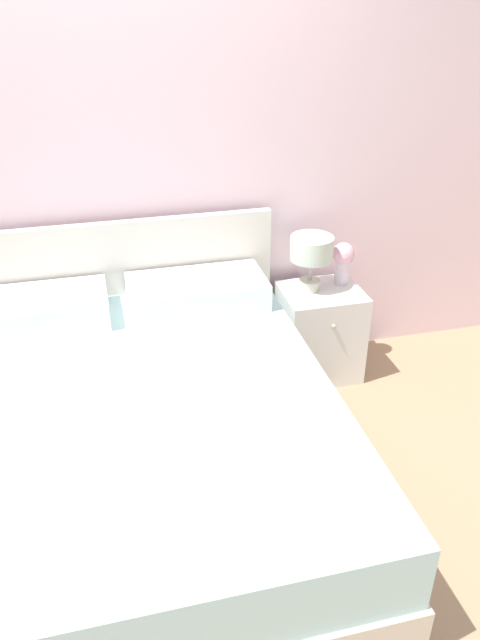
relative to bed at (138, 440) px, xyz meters
The scene contains 6 objects.
ground_plane 0.98m from the bed, 90.00° to the left, with size 12.00×12.00×0.00m, color tan.
wall_back 1.41m from the bed, 90.00° to the left, with size 8.00×0.06×2.60m.
bed is the anchor object (origin of this frame).
nightstand 1.33m from the bed, 33.24° to the left, with size 0.44×0.39×0.53m.
table_lamp 1.37m from the bed, 36.10° to the left, with size 0.23×0.23×0.31m.
flower_vase 1.52m from the bed, 32.37° to the left, with size 0.12×0.12×0.24m.
Camera 1 is at (-0.08, -3.07, 2.09)m, focal length 35.00 mm.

